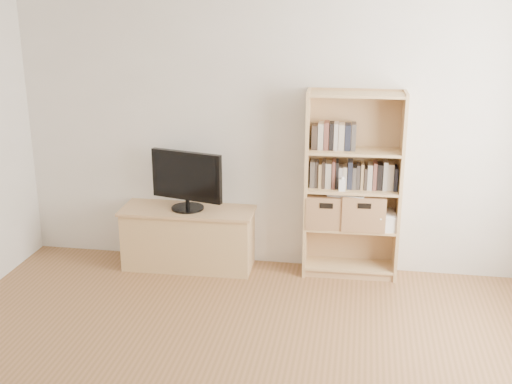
% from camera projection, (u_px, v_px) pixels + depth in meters
% --- Properties ---
extents(back_wall, '(4.50, 0.02, 2.60)m').
position_uv_depth(back_wall, '(275.00, 120.00, 5.42)').
color(back_wall, silver).
rests_on(back_wall, floor).
extents(tv_stand, '(1.13, 0.45, 0.51)m').
position_uv_depth(tv_stand, '(189.00, 239.00, 5.66)').
color(tv_stand, tan).
rests_on(tv_stand, floor).
extents(bookshelf, '(0.80, 0.31, 1.59)m').
position_uv_depth(bookshelf, '(353.00, 186.00, 5.34)').
color(bookshelf, tan).
rests_on(bookshelf, floor).
extents(television, '(0.65, 0.21, 0.52)m').
position_uv_depth(television, '(187.00, 181.00, 5.49)').
color(television, black).
rests_on(television, tv_stand).
extents(books_row_mid, '(0.81, 0.19, 0.21)m').
position_uv_depth(books_row_mid, '(353.00, 175.00, 5.33)').
color(books_row_mid, '#48433F').
rests_on(books_row_mid, bookshelf).
extents(books_row_upper, '(0.38, 0.15, 0.20)m').
position_uv_depth(books_row_upper, '(333.00, 137.00, 5.25)').
color(books_row_upper, '#48433F').
rests_on(books_row_upper, bookshelf).
extents(baby_monitor, '(0.06, 0.04, 0.10)m').
position_uv_depth(baby_monitor, '(342.00, 185.00, 5.25)').
color(baby_monitor, white).
rests_on(baby_monitor, bookshelf).
extents(basket_left, '(0.35, 0.29, 0.28)m').
position_uv_depth(basket_left, '(326.00, 209.00, 5.42)').
color(basket_left, '#9C7246').
rests_on(basket_left, bookshelf).
extents(basket_right, '(0.37, 0.31, 0.29)m').
position_uv_depth(basket_right, '(363.00, 210.00, 5.38)').
color(basket_right, '#9C7246').
rests_on(basket_right, bookshelf).
extents(laptop, '(0.34, 0.27, 0.02)m').
position_uv_depth(laptop, '(348.00, 193.00, 5.35)').
color(laptop, silver).
rests_on(laptop, basket_left).
extents(magazine_stack, '(0.23, 0.29, 0.12)m').
position_uv_depth(magazine_stack, '(384.00, 221.00, 5.39)').
color(magazine_stack, silver).
rests_on(magazine_stack, bookshelf).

